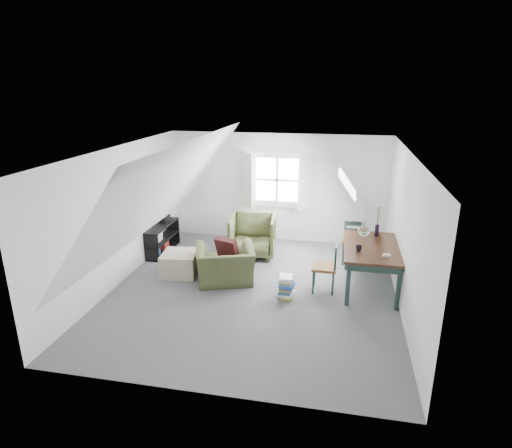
% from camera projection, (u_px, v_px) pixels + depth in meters
% --- Properties ---
extents(floor, '(5.50, 5.50, 0.00)m').
position_uv_depth(floor, '(253.00, 291.00, 7.70)').
color(floor, '#535359').
rests_on(floor, ground).
extents(ceiling, '(5.50, 5.50, 0.00)m').
position_uv_depth(ceiling, '(253.00, 152.00, 6.91)').
color(ceiling, white).
rests_on(ceiling, wall_back).
extents(wall_back, '(5.00, 0.00, 5.00)m').
position_uv_depth(wall_back, '(277.00, 188.00, 9.87)').
color(wall_back, white).
rests_on(wall_back, ground).
extents(wall_front, '(5.00, 0.00, 5.00)m').
position_uv_depth(wall_front, '(203.00, 301.00, 4.74)').
color(wall_front, white).
rests_on(wall_front, ground).
extents(wall_left, '(0.00, 5.50, 5.50)m').
position_uv_depth(wall_left, '(119.00, 216.00, 7.77)').
color(wall_left, white).
rests_on(wall_left, ground).
extents(wall_right, '(0.00, 5.50, 5.50)m').
position_uv_depth(wall_right, '(406.00, 234.00, 6.84)').
color(wall_right, white).
rests_on(wall_right, ground).
extents(slope_left, '(3.19, 5.50, 4.48)m').
position_uv_depth(slope_left, '(166.00, 191.00, 7.43)').
color(slope_left, white).
rests_on(slope_left, wall_left).
extents(slope_right, '(3.19, 5.50, 4.48)m').
position_uv_depth(slope_right, '(348.00, 200.00, 6.85)').
color(slope_right, white).
rests_on(slope_right, wall_right).
extents(dormer_window, '(1.71, 0.35, 1.30)m').
position_uv_depth(dormer_window, '(277.00, 180.00, 9.73)').
color(dormer_window, white).
rests_on(dormer_window, wall_back).
extents(skylight, '(0.35, 0.75, 0.47)m').
position_uv_depth(skylight, '(347.00, 184.00, 8.07)').
color(skylight, white).
rests_on(skylight, slope_right).
extents(armchair_near, '(1.29, 1.21, 0.68)m').
position_uv_depth(armchair_near, '(226.00, 281.00, 8.06)').
color(armchair_near, '#424928').
rests_on(armchair_near, floor).
extents(armchair_far, '(1.04, 1.07, 0.89)m').
position_uv_depth(armchair_far, '(253.00, 254.00, 9.33)').
color(armchair_far, '#424928').
rests_on(armchair_far, floor).
extents(throw_pillow, '(0.49, 0.38, 0.45)m').
position_uv_depth(throw_pillow, '(227.00, 249.00, 8.01)').
color(throw_pillow, '#3B1015').
rests_on(throw_pillow, armchair_near).
extents(ottoman, '(0.73, 0.73, 0.44)m').
position_uv_depth(ottoman, '(180.00, 263.00, 8.30)').
color(ottoman, tan).
rests_on(ottoman, floor).
extents(dining_table, '(0.98, 1.63, 0.82)m').
position_uv_depth(dining_table, '(372.00, 252.00, 7.58)').
color(dining_table, '#341B0D').
rests_on(dining_table, floor).
extents(demijohn, '(0.22, 0.22, 0.31)m').
position_uv_depth(demijohn, '(363.00, 231.00, 7.95)').
color(demijohn, silver).
rests_on(demijohn, dining_table).
extents(vase_twigs, '(0.07, 0.08, 0.58)m').
position_uv_depth(vase_twigs, '(377.00, 230.00, 8.00)').
color(vase_twigs, black).
rests_on(vase_twigs, dining_table).
extents(cup, '(0.11, 0.11, 0.10)m').
position_uv_depth(cup, '(359.00, 251.00, 7.31)').
color(cup, black).
rests_on(cup, dining_table).
extents(paper_box, '(0.13, 0.09, 0.04)m').
position_uv_depth(paper_box, '(387.00, 255.00, 7.08)').
color(paper_box, white).
rests_on(paper_box, dining_table).
extents(dining_chair_far, '(0.45, 0.45, 0.97)m').
position_uv_depth(dining_chair_far, '(353.00, 240.00, 8.72)').
color(dining_chair_far, brown).
rests_on(dining_chair_far, floor).
extents(dining_chair_near, '(0.42, 0.42, 0.90)m').
position_uv_depth(dining_chair_near, '(326.00, 266.00, 7.56)').
color(dining_chair_near, brown).
rests_on(dining_chair_near, floor).
extents(media_shelf, '(0.40, 1.21, 0.62)m').
position_uv_depth(media_shelf, '(160.00, 240.00, 9.38)').
color(media_shelf, black).
rests_on(media_shelf, floor).
extents(electronics_box, '(0.20, 0.27, 0.20)m').
position_uv_depth(electronics_box, '(164.00, 218.00, 9.52)').
color(electronics_box, black).
rests_on(electronics_box, media_shelf).
extents(magazine_stack, '(0.29, 0.35, 0.39)m').
position_uv_depth(magazine_stack, '(286.00, 287.00, 7.39)').
color(magazine_stack, '#B29933').
rests_on(magazine_stack, floor).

